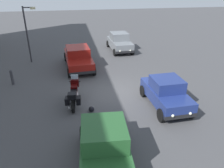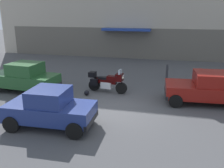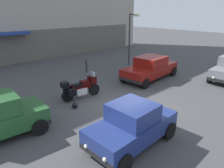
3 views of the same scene
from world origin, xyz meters
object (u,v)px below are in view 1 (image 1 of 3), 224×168
Objects in this scene: car_wagon_end at (119,42)px; bollard_curbside at (12,77)px; motorcycle at (74,94)px; streetlamp_curbside at (28,29)px; car_hatchback_near at (104,147)px; car_compact_side at (166,93)px; car_sedan_far at (78,57)px; helmet at (91,109)px.

car_wagon_end is 4.04× the size of bollard_curbside.
motorcycle is 8.20m from streetlamp_curbside.
bollard_curbside is at bearing -56.24° from car_wagon_end.
car_hatchback_near is at bearing -16.73° from car_wagon_end.
car_compact_side reaches higher than bollard_curbside.
car_hatchback_near is at bearing -148.62° from bollard_curbside.
car_hatchback_near is at bearing -161.38° from streetlamp_curbside.
car_sedan_far and car_compact_side have the same top height.
helmet is 0.08× the size of car_compact_side.
car_hatchback_near is (-4.51, -0.92, 0.19)m from motorcycle.
car_wagon_end is 10.15m from bollard_curbside.
car_hatchback_near is 1.01× the size of car_wagon_end.
streetlamp_curbside is 4.72m from bollard_curbside.
car_wagon_end is 0.92× the size of streetlamp_curbside.
helmet is 0.07× the size of streetlamp_curbside.
streetlamp_curbside is 4.40× the size of bollard_curbside.
bollard_curbside is at bearing -118.38° from car_compact_side.
helmet is at bearing -173.61° from car_hatchback_near.
helmet is 3.89m from car_compact_side.
car_wagon_end is at bearing -76.39° from streetlamp_curbside.
car_wagon_end reaches higher than helmet.
helmet is at bearing -131.84° from bollard_curbside.
car_hatchback_near reaches higher than car_compact_side.
motorcycle reaches higher than helmet.
helmet is 9.44m from streetlamp_curbside.
streetlamp_curbside reaches higher than motorcycle.
car_compact_side is at bearing -116.69° from bollard_curbside.
car_compact_side reaches higher than motorcycle.
bollard_curbside is (-4.16, 0.70, -2.13)m from streetlamp_curbside.
helmet is 0.29× the size of bollard_curbside.
car_sedan_far is 4.41m from streetlamp_curbside.
car_wagon_end is at bearing 170.02° from car_hatchback_near.
car_wagon_end is 7.93m from streetlamp_curbside.
car_sedan_far is 5.40m from car_wagon_end.
motorcycle is 2.32× the size of bollard_curbside.
motorcycle is 5.49m from car_sedan_far.
motorcycle is at bearing 170.96° from car_sedan_far.
motorcycle is 0.48× the size of car_sedan_far.
car_hatchback_near is 1.13× the size of car_compact_side.
car_compact_side is 0.89× the size of car_wagon_end.
motorcycle is 4.60m from car_hatchback_near.
motorcycle is at bearing -104.43° from car_compact_side.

